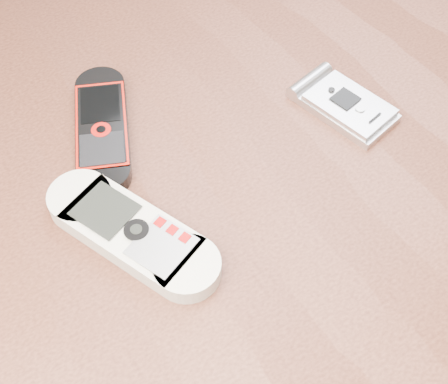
{
  "coord_description": "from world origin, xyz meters",
  "views": [
    {
      "loc": [
        -0.17,
        -0.27,
        1.19
      ],
      "look_at": [
        0.01,
        0.0,
        0.76
      ],
      "focal_mm": 50.0,
      "sensor_mm": 36.0,
      "label": 1
    }
  ],
  "objects": [
    {
      "name": "table",
      "position": [
        0.0,
        0.0,
        0.64
      ],
      "size": [
        1.2,
        0.8,
        0.75
      ],
      "color": "black",
      "rests_on": "ground"
    },
    {
      "name": "nokia_white",
      "position": [
        -0.08,
        0.01,
        0.76
      ],
      "size": [
        0.11,
        0.18,
        0.02
      ],
      "primitive_type": "cube",
      "rotation": [
        0.0,
        0.0,
        0.38
      ],
      "color": "beige",
      "rests_on": "table"
    },
    {
      "name": "nokia_black_red",
      "position": [
        -0.05,
        0.13,
        0.76
      ],
      "size": [
        0.11,
        0.16,
        0.02
      ],
      "primitive_type": "cube",
      "rotation": [
        0.0,
        0.0,
        -0.43
      ],
      "color": "black",
      "rests_on": "table"
    },
    {
      "name": "motorola_razr",
      "position": [
        0.16,
        0.02,
        0.76
      ],
      "size": [
        0.07,
        0.11,
        0.02
      ],
      "primitive_type": "cube",
      "rotation": [
        0.0,
        0.0,
        0.21
      ],
      "color": "silver",
      "rests_on": "table"
    }
  ]
}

